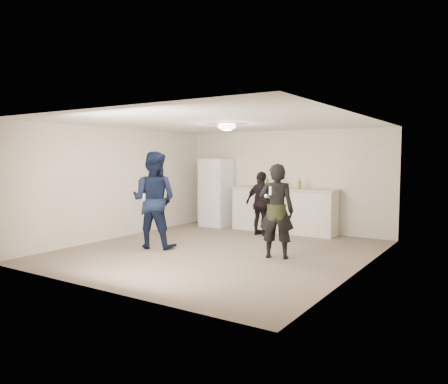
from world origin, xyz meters
The scene contains 21 objects.
floor centered at (0.00, 0.00, 0.00)m, with size 6.00×6.00×0.00m, color #6B5B4C.
ceiling centered at (0.00, 0.00, 2.50)m, with size 6.00×6.00×0.00m, color silver.
wall_back centered at (0.00, 3.00, 1.25)m, with size 6.00×6.00×0.00m, color beige.
wall_front centered at (0.00, -3.00, 1.25)m, with size 6.00×6.00×0.00m, color beige.
wall_left centered at (-2.75, 0.00, 1.25)m, with size 6.00×6.00×0.00m, color beige.
wall_right centered at (2.75, 0.00, 1.25)m, with size 6.00×6.00×0.00m, color beige.
counter centered at (0.13, 2.67, 0.53)m, with size 2.60×0.56×1.05m, color beige.
counter_top centered at (0.13, 2.67, 1.07)m, with size 2.68×0.64×0.04m, color beige.
fridge centered at (-1.80, 2.60, 0.90)m, with size 0.70×0.70×1.80m, color white.
fridge_handle centered at (-1.52, 2.23, 1.30)m, with size 0.02×0.02×0.60m, color silver.
ceiling_dome centered at (0.00, 0.30, 2.45)m, with size 0.36×0.36×0.16m, color white.
shaker centered at (-0.53, 2.77, 1.18)m, with size 0.08×0.08×0.17m, color #AFAFB4.
man centered at (-1.28, -0.44, 0.98)m, with size 0.95×0.74×1.95m, color #0E1B3E.
woman centered at (1.22, 0.07, 0.86)m, with size 0.63×0.41×1.73m, color black.
camo_shorts centered at (1.22, 0.07, 0.85)m, with size 0.34×0.34×0.28m, color #2D3418.
spectator centered at (-0.12, 2.00, 0.75)m, with size 0.88×0.37×1.51m, color black.
remote_man centered at (-1.28, -0.72, 1.05)m, with size 0.04×0.04×0.15m, color white.
nunchuk_man centered at (-1.16, -0.69, 0.98)m, with size 0.07×0.07×0.07m, color white.
remote_woman centered at (1.22, -0.18, 1.25)m, with size 0.04×0.04×0.15m, color silver.
nunchuk_woman centered at (1.12, -0.15, 1.15)m, with size 0.07×0.07×0.07m, color silver.
bottle_cluster centered at (0.22, 2.60, 1.19)m, with size 0.98×0.21×0.26m.
Camera 1 is at (4.70, -7.03, 1.83)m, focal length 35.00 mm.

